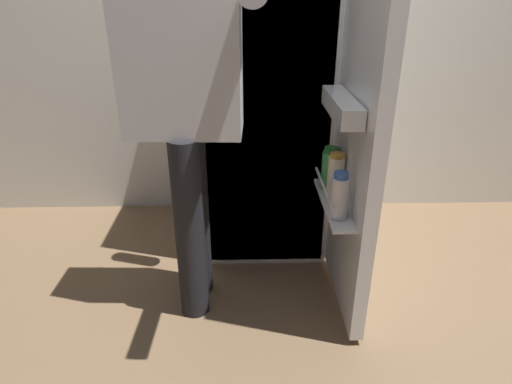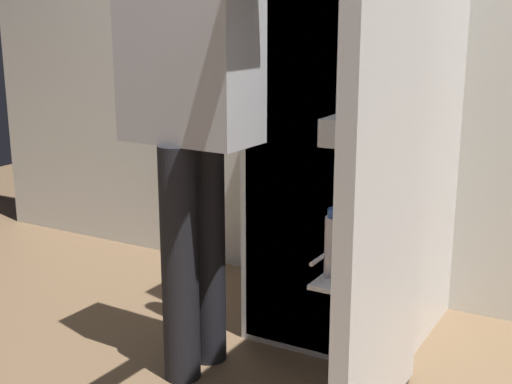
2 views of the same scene
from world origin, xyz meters
The scene contains 3 objects.
ground_plane centered at (0.00, 0.00, 0.00)m, with size 6.96×6.96×0.00m, color brown.
refrigerator centered at (0.02, 0.52, 0.85)m, with size 0.65×1.22×1.69m.
person centered at (-0.31, -0.02, 0.93)m, with size 0.52×0.73×1.57m.
Camera 1 is at (-0.10, -1.60, 1.29)m, focal length 30.75 mm.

